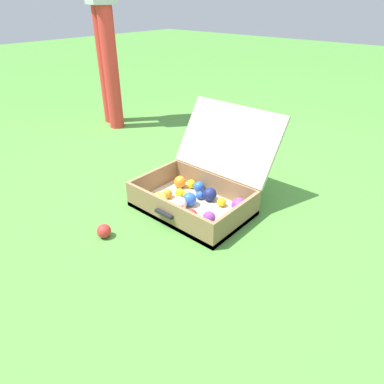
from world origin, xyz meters
name	(u,v)px	position (x,y,z in m)	size (l,w,h in m)	color
ground_plane	(193,218)	(0.00, 0.00, 0.00)	(16.00, 16.00, 0.00)	#4C8C38
open_suitcase	(201,187)	(-0.06, 0.13, 0.11)	(0.59, 0.64, 0.48)	beige
stray_ball_on_grass	(104,231)	(-0.21, -0.40, 0.03)	(0.07, 0.07, 0.07)	red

